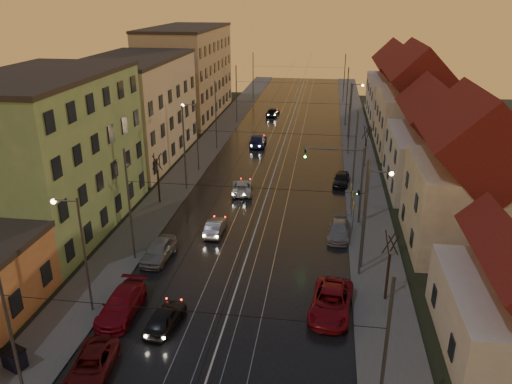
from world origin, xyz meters
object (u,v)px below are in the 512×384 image
at_px(driving_car_3, 258,140).
at_px(dumpster, 14,359).
at_px(parked_right_1, 339,230).
at_px(street_lamp_1, 370,210).
at_px(parked_left_1, 92,365).
at_px(driving_car_0, 165,318).
at_px(driving_car_4, 273,112).
at_px(parked_left_2, 121,304).
at_px(parked_right_0, 331,302).
at_px(driving_car_1, 215,227).
at_px(traffic_light_mast, 351,175).
at_px(parked_right_2, 341,179).
at_px(street_lamp_0, 79,245).
at_px(parked_left_3, 159,250).
at_px(street_lamp_2, 194,130).
at_px(street_lamp_3, 352,106).
at_px(driving_car_2, 242,187).

distance_m(driving_car_3, dumpster, 45.59).
distance_m(driving_car_3, parked_right_1, 28.28).
height_order(street_lamp_1, parked_left_1, street_lamp_1).
distance_m(driving_car_0, dumpster, 8.50).
xyz_separation_m(driving_car_3, parked_left_1, (-2.85, -44.84, -0.13)).
bearing_deg(parked_right_1, driving_car_4, 107.23).
distance_m(parked_left_1, parked_left_2, 5.52).
bearing_deg(parked_right_0, driving_car_1, 140.30).
distance_m(street_lamp_1, driving_car_1, 13.84).
height_order(traffic_light_mast, driving_car_3, traffic_light_mast).
xyz_separation_m(parked_left_1, parked_right_2, (13.84, 31.28, 0.04)).
distance_m(street_lamp_0, parked_right_0, 16.34).
bearing_deg(parked_left_3, parked_left_2, -87.47).
bearing_deg(parked_left_3, driving_car_3, 86.95).
distance_m(street_lamp_1, parked_right_0, 7.61).
bearing_deg(street_lamp_2, driving_car_3, 63.27).
bearing_deg(parked_right_0, dumpster, -149.57).
bearing_deg(parked_right_1, parked_right_0, -89.56).
bearing_deg(traffic_light_mast, driving_car_0, -124.52).
bearing_deg(dumpster, driving_car_1, 89.95).
xyz_separation_m(driving_car_0, parked_right_0, (10.17, 3.00, 0.10)).
height_order(driving_car_0, driving_car_3, driving_car_3).
height_order(street_lamp_3, parked_left_3, street_lamp_3).
relative_size(traffic_light_mast, driving_car_1, 1.87).
height_order(street_lamp_3, driving_car_0, street_lamp_3).
relative_size(driving_car_1, parked_left_2, 0.75).
xyz_separation_m(street_lamp_0, driving_car_3, (5.72, 39.35, -4.13)).
distance_m(street_lamp_2, driving_car_4, 29.95).
bearing_deg(street_lamp_3, street_lamp_0, -112.48).
height_order(driving_car_2, parked_right_0, parked_right_0).
height_order(street_lamp_3, traffic_light_mast, street_lamp_3).
xyz_separation_m(street_lamp_0, driving_car_4, (5.78, 57.09, -4.17)).
height_order(street_lamp_1, parked_right_0, street_lamp_1).
relative_size(parked_left_2, dumpster, 4.25).
distance_m(street_lamp_1, driving_car_0, 16.06).
xyz_separation_m(traffic_light_mast, parked_right_1, (-0.79, -2.87, -3.97)).
bearing_deg(parked_left_1, driving_car_1, 74.21).
xyz_separation_m(street_lamp_2, parked_left_3, (2.38, -20.69, -4.12)).
bearing_deg(dumpster, driving_car_2, 95.85).
relative_size(street_lamp_1, driving_car_3, 1.54).
xyz_separation_m(driving_car_1, parked_right_0, (9.90, -10.17, 0.14)).
height_order(parked_left_1, parked_right_1, parked_right_1).
distance_m(street_lamp_3, driving_car_3, 13.95).
relative_size(street_lamp_0, parked_left_3, 1.78).
height_order(driving_car_4, parked_right_1, driving_car_4).
height_order(street_lamp_1, dumpster, street_lamp_1).
distance_m(parked_left_2, parked_right_1, 19.17).
relative_size(street_lamp_2, traffic_light_mast, 1.11).
xyz_separation_m(parked_left_2, dumpster, (-3.85, -5.67, -0.04)).
distance_m(parked_left_2, parked_right_2, 29.52).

